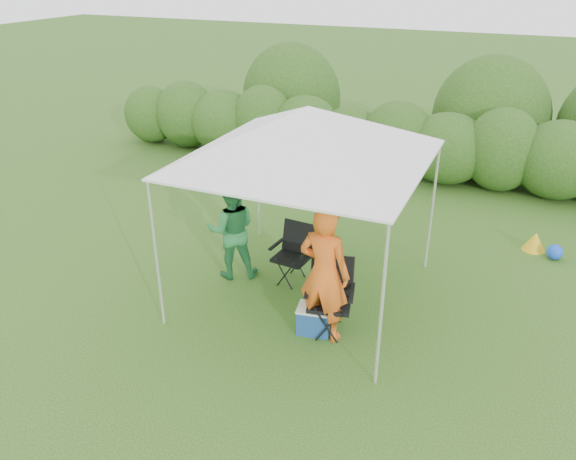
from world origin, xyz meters
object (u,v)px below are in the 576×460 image
at_px(chair_right, 331,291).
at_px(woman, 232,230).
at_px(chair_left, 294,249).
at_px(man, 324,274).
at_px(canopy, 308,134).
at_px(cooler, 314,319).

distance_m(chair_right, woman, 2.01).
height_order(chair_left, man, man).
bearing_deg(man, chair_left, -47.81).
distance_m(chair_right, chair_left, 1.37).
distance_m(chair_left, woman, 1.00).
xyz_separation_m(chair_right, chair_left, (-0.94, 0.99, -0.05)).
relative_size(chair_right, chair_left, 1.10).
relative_size(canopy, woman, 1.96).
bearing_deg(chair_left, woman, -158.39).
relative_size(canopy, man, 1.65).
xyz_separation_m(woman, cooler, (1.71, -0.90, -0.60)).
bearing_deg(canopy, woman, 177.68).
bearing_deg(chair_right, man, -110.54).
xyz_separation_m(chair_right, woman, (-1.87, 0.72, 0.22)).
distance_m(canopy, man, 1.86).
height_order(man, woman, man).
height_order(canopy, cooler, canopy).
relative_size(canopy, chair_right, 3.07).
distance_m(canopy, woman, 2.09).
relative_size(woman, cooler, 3.13).
height_order(chair_right, chair_left, chair_right).
bearing_deg(chair_right, cooler, -143.78).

